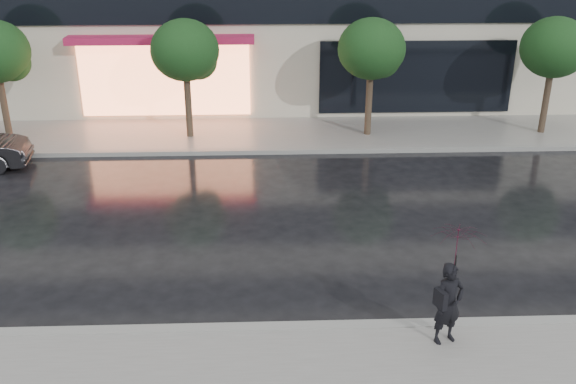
{
  "coord_description": "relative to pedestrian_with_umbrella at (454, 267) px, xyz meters",
  "views": [
    {
      "loc": [
        -0.47,
        -10.69,
        6.98
      ],
      "look_at": [
        0.01,
        2.17,
        1.4
      ],
      "focal_mm": 40.0,
      "sensor_mm": 36.0,
      "label": 1
    }
  ],
  "objects": [
    {
      "name": "tree_far_east",
      "position": [
        6.41,
        11.54,
        1.33
      ],
      "size": [
        2.2,
        2.2,
        3.99
      ],
      "color": "#33261C",
      "rests_on": "ground"
    },
    {
      "name": "sidewalk_far",
      "position": [
        -2.65,
        11.76,
        -1.53
      ],
      "size": [
        60.0,
        3.5,
        0.12
      ],
      "primitive_type": "cube",
      "color": "slate",
      "rests_on": "ground"
    },
    {
      "name": "tree_mid_east",
      "position": [
        0.41,
        11.54,
        1.33
      ],
      "size": [
        2.2,
        2.2,
        3.99
      ],
      "color": "#33261C",
      "rests_on": "ground"
    },
    {
      "name": "ground",
      "position": [
        -2.65,
        1.51,
        -1.59
      ],
      "size": [
        120.0,
        120.0,
        0.0
      ],
      "primitive_type": "plane",
      "color": "black",
      "rests_on": "ground"
    },
    {
      "name": "curb_far",
      "position": [
        -2.65,
        10.01,
        -1.52
      ],
      "size": [
        60.0,
        0.25,
        0.14
      ],
      "primitive_type": "cube",
      "color": "gray",
      "rests_on": "ground"
    },
    {
      "name": "pedestrian_with_umbrella",
      "position": [
        0.0,
        0.0,
        0.0
      ],
      "size": [
        1.19,
        1.2,
        2.2
      ],
      "rotation": [
        0.0,
        0.0,
        0.37
      ],
      "color": "black",
      "rests_on": "sidewalk_near"
    },
    {
      "name": "curb_near",
      "position": [
        -2.65,
        0.51,
        -1.52
      ],
      "size": [
        60.0,
        0.25,
        0.14
      ],
      "primitive_type": "cube",
      "color": "gray",
      "rests_on": "ground"
    },
    {
      "name": "tree_mid_west",
      "position": [
        -5.59,
        11.54,
        1.33
      ],
      "size": [
        2.2,
        2.2,
        3.99
      ],
      "color": "#33261C",
      "rests_on": "ground"
    }
  ]
}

